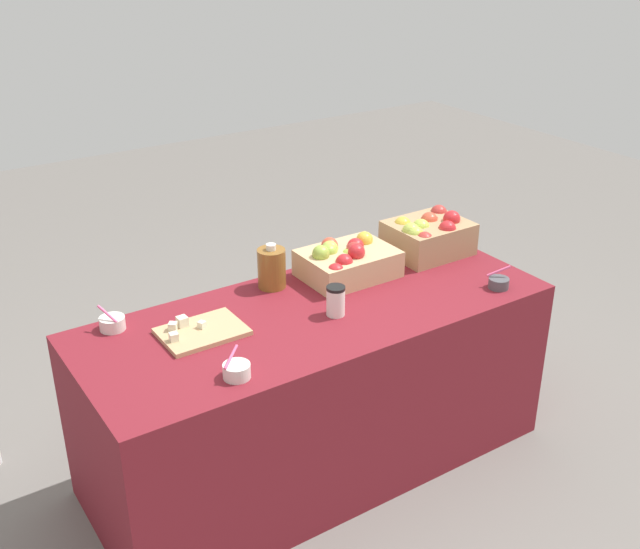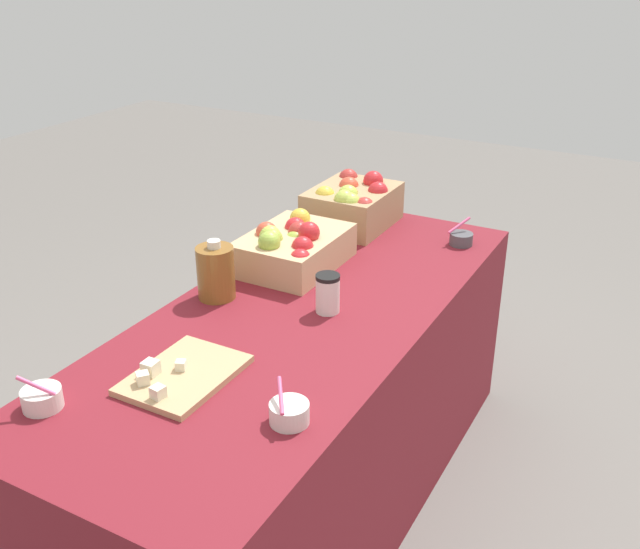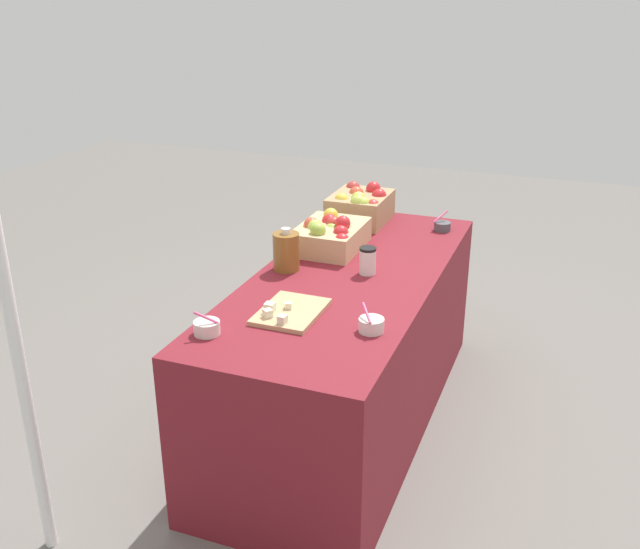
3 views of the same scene
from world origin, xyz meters
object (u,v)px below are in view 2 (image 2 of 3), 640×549
at_px(cutting_board_front, 182,375).
at_px(coffee_cup, 328,293).
at_px(sample_bowl_near, 289,413).
at_px(sample_bowl_far, 42,398).
at_px(cider_jug, 216,272).
at_px(sample_bowl_mid, 461,238).
at_px(apple_crate_middle, 293,247).
at_px(apple_crate_left, 353,203).

relative_size(cutting_board_front, coffee_cup, 2.55).
distance_m(sample_bowl_near, sample_bowl_far, 0.60).
relative_size(cutting_board_front, cider_jug, 1.61).
relative_size(sample_bowl_mid, coffee_cup, 0.79).
height_order(sample_bowl_mid, cider_jug, cider_jug).
bearing_deg(coffee_cup, cider_jug, 103.03).
distance_m(cutting_board_front, cider_jug, 0.47).
bearing_deg(sample_bowl_mid, apple_crate_middle, 136.14).
bearing_deg(cider_jug, cutting_board_front, -155.10).
height_order(apple_crate_left, coffee_cup, apple_crate_left).
xyz_separation_m(apple_crate_middle, cutting_board_front, (-0.74, -0.11, -0.06)).
relative_size(sample_bowl_mid, sample_bowl_far, 0.94).
height_order(sample_bowl_far, cider_jug, cider_jug).
bearing_deg(sample_bowl_far, coffee_cup, -25.70).
bearing_deg(cider_jug, sample_bowl_near, -130.12).
distance_m(apple_crate_left, coffee_cup, 0.73).
relative_size(apple_crate_middle, cider_jug, 2.03).
distance_m(apple_crate_middle, sample_bowl_far, 1.01).
xyz_separation_m(apple_crate_middle, cider_jug, (-0.32, 0.09, 0.01)).
relative_size(sample_bowl_far, coffee_cup, 0.85).
xyz_separation_m(sample_bowl_near, coffee_cup, (0.53, 0.18, 0.03)).
xyz_separation_m(apple_crate_middle, sample_bowl_mid, (0.46, -0.44, -0.05)).
height_order(apple_crate_left, sample_bowl_near, apple_crate_left).
xyz_separation_m(sample_bowl_far, cider_jug, (0.68, -0.02, 0.06)).
distance_m(sample_bowl_far, coffee_cup, 0.85).
bearing_deg(apple_crate_middle, apple_crate_left, -0.57).
bearing_deg(sample_bowl_mid, cutting_board_front, 164.42).
bearing_deg(sample_bowl_far, cider_jug, -1.45).
xyz_separation_m(apple_crate_middle, sample_bowl_near, (-0.77, -0.44, -0.05)).
bearing_deg(cutting_board_front, cider_jug, 24.90).
xyz_separation_m(apple_crate_left, coffee_cup, (-0.69, -0.26, -0.03)).
bearing_deg(sample_bowl_far, cutting_board_front, -39.56).
relative_size(apple_crate_left, cider_jug, 1.83).
height_order(sample_bowl_near, coffee_cup, coffee_cup).
xyz_separation_m(apple_crate_middle, sample_bowl_far, (-1.00, 0.11, -0.05)).
height_order(cutting_board_front, sample_bowl_far, sample_bowl_far).
height_order(cutting_board_front, sample_bowl_near, sample_bowl_near).
distance_m(cutting_board_front, sample_bowl_near, 0.34).
bearing_deg(cutting_board_front, apple_crate_middle, 8.29).
relative_size(apple_crate_middle, sample_bowl_far, 3.81).
bearing_deg(sample_bowl_near, sample_bowl_far, 113.08).
distance_m(cutting_board_front, sample_bowl_far, 0.34).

